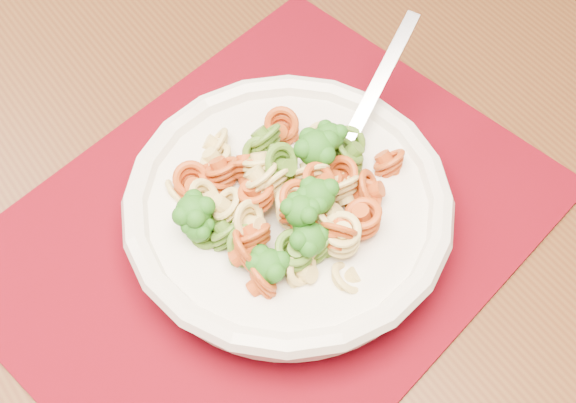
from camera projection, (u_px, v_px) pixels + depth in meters
name	position (u px, v px, depth m)	size (l,w,h in m)	color
dining_table	(204.00, 249.00, 0.76)	(1.43, 1.15, 0.72)	#4E2F16
placemat	(268.00, 229.00, 0.64)	(0.43, 0.33, 0.00)	#570312
pasta_bowl	(288.00, 209.00, 0.61)	(0.25, 0.25, 0.05)	silver
pasta_broccoli_heap	(288.00, 197.00, 0.60)	(0.21, 0.21, 0.06)	tan
fork	(340.00, 158.00, 0.62)	(0.19, 0.02, 0.01)	silver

